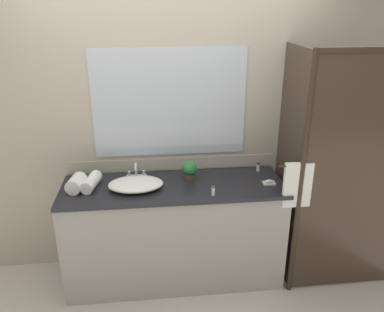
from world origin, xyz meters
The scene contains 12 objects.
ground_plane centered at (0.00, 0.00, 0.00)m, with size 8.00×8.00×0.00m, color beige.
wall_back_with_mirror centered at (0.00, 0.34, 1.30)m, with size 4.40×0.06×2.60m.
vanity_cabinet centered at (0.00, 0.01, 0.45)m, with size 1.80×0.58×0.90m.
shower_enclosure centered at (1.27, -0.19, 1.03)m, with size 1.20×0.59×2.00m.
sink_basin centered at (-0.30, -0.02, 0.94)m, with size 0.43×0.30×0.07m, color white.
faucet centered at (-0.30, 0.18, 0.94)m, with size 0.17×0.13×0.13m.
potted_plant centered at (0.14, 0.11, 0.99)m, with size 0.12×0.12×0.16m.
soap_dish centered at (0.78, -0.05, 0.91)m, with size 0.10×0.07×0.04m.
amenity_bottle_lotion centered at (0.75, 0.21, 0.94)m, with size 0.03×0.03×0.08m.
amenity_bottle_shampoo centered at (0.29, -0.20, 0.94)m, with size 0.03×0.03×0.08m.
rolled_towel_near_edge centered at (-0.76, 0.00, 0.96)m, with size 0.12×0.12×0.19m, color white.
rolled_towel_middle centered at (-0.65, 0.03, 0.95)m, with size 0.10×0.10×0.25m, color white.
Camera 1 is at (-0.16, -2.81, 2.28)m, focal length 36.31 mm.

